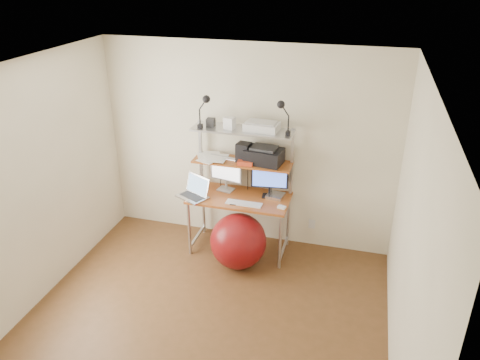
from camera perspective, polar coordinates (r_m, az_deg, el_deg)
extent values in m
plane|color=brown|center=(4.90, -4.80, -17.41)|extent=(3.60, 3.60, 0.00)
plane|color=silver|center=(3.69, -6.22, 12.40)|extent=(3.60, 3.60, 0.00)
plane|color=#ECE1C6|center=(5.70, 0.90, 4.09)|extent=(3.60, 0.00, 3.60)
plane|color=#ECE1C6|center=(5.03, -25.01, -1.49)|extent=(0.00, 3.60, 3.60)
plane|color=#ECE1C6|center=(3.96, 20.03, -7.86)|extent=(0.00, 3.60, 3.60)
cube|color=#A54820|center=(5.60, -0.07, -2.21)|extent=(1.20, 0.60, 0.03)
cylinder|color=#AFB0B4|center=(5.73, -6.20, -5.94)|extent=(0.04, 0.04, 0.71)
cylinder|color=#AFB0B4|center=(6.15, -4.46, -3.53)|extent=(0.04, 0.04, 0.71)
cylinder|color=#AFB0B4|center=(5.47, 4.91, -7.59)|extent=(0.04, 0.04, 0.71)
cylinder|color=#AFB0B4|center=(5.90, 5.88, -4.92)|extent=(0.04, 0.04, 0.71)
cube|color=#AFB0B4|center=(5.81, -4.81, 3.36)|extent=(0.03, 0.04, 0.84)
cube|color=#AFB0B4|center=(5.55, 6.34, 2.18)|extent=(0.03, 0.04, 0.84)
cube|color=#A54820|center=(5.54, 0.29, 2.20)|extent=(1.18, 0.34, 0.02)
cube|color=#AFB0B4|center=(5.40, 0.30, 6.11)|extent=(1.18, 0.34, 0.02)
cube|color=silver|center=(5.97, 8.75, -5.33)|extent=(0.08, 0.01, 0.12)
cube|color=#B9BABE|center=(5.76, -1.75, -1.16)|extent=(0.21, 0.18, 0.01)
cylinder|color=#B9BABE|center=(5.75, -1.70, -0.54)|extent=(0.03, 0.03, 0.11)
cube|color=#B9BABE|center=(5.66, -1.72, 1.38)|extent=(0.42, 0.11, 0.32)
plane|color=white|center=(5.65, -1.77, 1.31)|extent=(0.37, 0.07, 0.38)
cube|color=black|center=(5.61, 3.55, -1.97)|extent=(0.17, 0.14, 0.01)
cylinder|color=black|center=(5.60, 3.61, -1.36)|extent=(0.03, 0.03, 0.10)
cube|color=black|center=(5.52, 3.66, 0.33)|extent=(0.45, 0.08, 0.27)
plane|color=#456BED|center=(5.51, 3.62, 0.26)|extent=(0.40, 0.05, 0.40)
cube|color=#BBBCC0|center=(5.61, -5.83, -2.04)|extent=(0.43, 0.39, 0.02)
cube|color=#29292B|center=(5.61, -5.84, -1.94)|extent=(0.34, 0.28, 0.00)
cube|color=#BBBCC0|center=(5.63, -4.94, -0.50)|extent=(0.35, 0.23, 0.23)
plane|color=#6E91B7|center=(5.63, -4.94, -0.50)|extent=(0.33, 0.23, 0.31)
cube|color=silver|center=(5.44, 0.48, -2.89)|extent=(0.43, 0.13, 0.01)
cube|color=silver|center=(5.37, 5.10, -3.32)|extent=(0.10, 0.08, 0.03)
cube|color=#BBBCC0|center=(5.60, 4.34, -1.90)|extent=(0.22, 0.22, 0.04)
cube|color=black|center=(5.47, -0.73, -2.71)|extent=(0.08, 0.14, 0.01)
cube|color=black|center=(5.46, 2.94, 2.94)|extent=(0.46, 0.34, 0.17)
cube|color=#29292B|center=(5.42, 2.97, 3.93)|extent=(0.32, 0.25, 0.03)
cube|color=black|center=(5.50, 0.45, 3.41)|extent=(0.17, 0.17, 0.23)
cube|color=#BD3A1E|center=(5.44, 0.67, 2.15)|extent=(0.19, 0.13, 0.05)
cube|color=silver|center=(5.35, 2.68, 6.54)|extent=(0.40, 0.28, 0.09)
cube|color=#B9BABE|center=(5.34, 2.69, 7.05)|extent=(0.34, 0.22, 0.01)
cube|color=silver|center=(5.38, -1.27, 6.94)|extent=(0.14, 0.12, 0.14)
cube|color=#29292B|center=(5.48, -3.59, 7.02)|extent=(0.10, 0.10, 0.09)
cube|color=black|center=(5.43, -4.89, 6.54)|extent=(0.05, 0.06, 0.05)
cylinder|color=black|center=(5.39, -4.93, 7.68)|extent=(0.02, 0.02, 0.18)
sphere|color=black|center=(5.29, -4.13, 9.81)|extent=(0.09, 0.09, 0.09)
cube|color=black|center=(5.21, 5.86, 5.67)|extent=(0.05, 0.06, 0.05)
cylinder|color=black|center=(5.17, 5.91, 6.83)|extent=(0.02, 0.02, 0.17)
sphere|color=black|center=(5.11, 5.01, 9.16)|extent=(0.09, 0.09, 0.09)
sphere|color=maroon|center=(5.51, -0.21, -7.46)|extent=(0.66, 0.66, 0.66)
cube|color=white|center=(5.68, -4.11, 2.88)|extent=(0.31, 0.34, 0.00)
cube|color=white|center=(5.60, -3.70, 2.59)|extent=(0.30, 0.34, 0.00)
cube|color=white|center=(5.68, -3.72, 3.01)|extent=(0.25, 0.31, 0.00)
cube|color=white|center=(5.59, -2.70, 2.71)|extent=(0.22, 0.29, 0.00)
cube|color=white|center=(5.63, -3.34, 2.90)|extent=(0.32, 0.35, 0.00)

